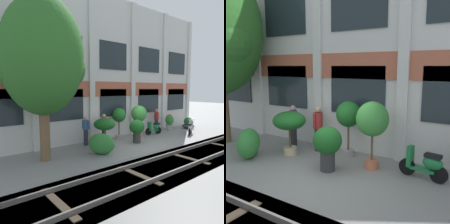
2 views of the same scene
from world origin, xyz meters
TOP-DOWN VIEW (x-y plane):
  - ground_plane at (0.00, 0.00)m, footprint 80.00×80.00m
  - apartment_facade at (-0.00, 2.65)m, footprint 16.99×0.64m
  - rail_tracks at (-0.00, -3.04)m, footprint 24.63×2.80m
  - broadleaf_tree at (-5.23, 0.67)m, footprint 3.61×3.44m
  - potted_plant_ribbed_drum at (4.81, 1.61)m, footprint 0.61×0.61m
  - potted_plant_terracotta_small at (-0.01, 1.84)m, footprint 0.85×0.85m
  - potted_plant_low_pan at (-1.85, 0.91)m, footprint 1.15×1.15m
  - potted_plant_tall_urn at (1.15, 1.26)m, footprint 0.98×0.98m
  - potted_plant_glazed_jar at (0.11, 0.41)m, footprint 0.87×0.87m
  - potted_plant_wide_bowl at (6.58, 1.13)m, footprint 0.94×0.94m
  - scooter_near_curb at (4.71, -0.20)m, footprint 1.29×0.75m
  - scooter_second_parked at (2.73, 1.32)m, footprint 1.38×0.50m
  - resident_by_doorway at (-2.47, 1.79)m, footprint 0.34×0.51m
  - resident_watching_tracks at (3.73, 1.98)m, footprint 0.35×0.45m
  - resident_near_plants at (-1.25, 1.76)m, footprint 0.34×0.53m
  - topiary_hedge at (-2.79, -0.11)m, footprint 1.32×1.45m

SIDE VIEW (x-z plane):
  - rail_tracks at x=0.00m, z-range -0.35..0.08m
  - ground_plane at x=0.00m, z-range 0.00..0.00m
  - potted_plant_wide_bowl at x=6.58m, z-range -0.08..0.79m
  - scooter_near_curb at x=4.71m, z-range -0.05..0.93m
  - scooter_second_parked at x=2.73m, z-range -0.05..0.93m
  - topiary_hedge at x=-2.79m, z-range 0.00..1.01m
  - potted_plant_ribbed_drum at x=4.81m, z-range 0.06..1.27m
  - potted_plant_glazed_jar at x=0.11m, z-range 0.16..1.51m
  - resident_by_doorway at x=-2.47m, z-range 0.06..1.66m
  - resident_watching_tracks at x=3.73m, z-range 0.06..1.70m
  - resident_near_plants at x=-1.25m, z-range 0.06..1.71m
  - potted_plant_low_pan at x=-1.85m, z-range 0.38..1.92m
  - potted_plant_terracotta_small at x=-0.01m, z-range 0.44..2.37m
  - potted_plant_tall_urn at x=1.15m, z-range 0.44..2.50m
  - apartment_facade at x=0.00m, z-range -0.03..8.68m
  - broadleaf_tree at x=-5.23m, z-range 0.88..7.80m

